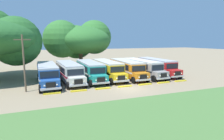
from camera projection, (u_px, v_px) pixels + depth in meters
name	position (u px, v px, depth m)	size (l,w,h in m)	color
ground_plane	(129.00, 89.00, 24.44)	(220.00, 220.00, 0.00)	#937F60
foreground_grass_strip	(174.00, 113.00, 16.35)	(80.00, 10.22, 0.01)	#4C7538
parked_bus_slot_0	(47.00, 73.00, 27.14)	(2.84, 10.86, 2.82)	#23519E
parked_bus_slot_1	(69.00, 71.00, 28.80)	(3.16, 10.90, 2.82)	silver
parked_bus_slot_2	(90.00, 70.00, 30.15)	(2.69, 10.84, 2.82)	teal
parked_bus_slot_3	(107.00, 69.00, 31.37)	(2.69, 10.84, 2.82)	yellow
parked_bus_slot_4	(127.00, 68.00, 32.17)	(2.87, 10.86, 2.82)	orange
parked_bus_slot_5	(142.00, 67.00, 33.06)	(3.27, 10.93, 2.82)	#9E9993
parked_bus_slot_6	(157.00, 66.00, 34.77)	(2.68, 10.84, 2.82)	red
curb_wheelstop_0	(52.00, 93.00, 22.10)	(2.00, 0.36, 0.15)	yellow
curb_wheelstop_1	(79.00, 91.00, 23.23)	(2.00, 0.36, 0.15)	yellow
curb_wheelstop_2	(103.00, 88.00, 24.36)	(2.00, 0.36, 0.15)	yellow
curb_wheelstop_3	(125.00, 86.00, 25.49)	(2.00, 0.36, 0.15)	yellow
curb_wheelstop_4	(145.00, 84.00, 26.62)	(2.00, 0.36, 0.15)	yellow
curb_wheelstop_5	(164.00, 83.00, 27.75)	(2.00, 0.36, 0.15)	yellow
curb_wheelstop_6	(181.00, 81.00, 28.88)	(2.00, 0.36, 0.15)	yellow
broad_shade_tree	(79.00, 40.00, 42.59)	(15.59, 15.17, 10.88)	brown
utility_pole	(24.00, 62.00, 22.45)	(1.80, 0.20, 6.91)	brown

